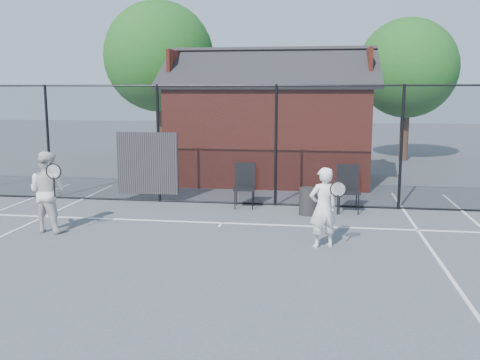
# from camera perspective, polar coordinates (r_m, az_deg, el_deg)

# --- Properties ---
(ground) EXTENTS (80.00, 80.00, 0.00)m
(ground) POSITION_cam_1_polar(r_m,az_deg,el_deg) (8.85, -5.48, -9.33)
(ground) COLOR #474B51
(ground) RESTS_ON ground
(court_lines) EXTENTS (11.02, 18.00, 0.01)m
(court_lines) POSITION_cam_1_polar(r_m,az_deg,el_deg) (7.65, -7.90, -12.43)
(court_lines) COLOR silver
(court_lines) RESTS_ON ground
(fence) EXTENTS (22.04, 3.00, 3.00)m
(fence) POSITION_cam_1_polar(r_m,az_deg,el_deg) (13.40, -1.73, 3.52)
(fence) COLOR black
(fence) RESTS_ON ground
(clubhouse) EXTENTS (6.50, 4.36, 4.19)m
(clubhouse) POSITION_cam_1_polar(r_m,az_deg,el_deg) (17.24, 3.26, 5.40)
(clubhouse) COLOR maroon
(clubhouse) RESTS_ON ground
(tree_left) EXTENTS (4.48, 4.48, 6.44)m
(tree_left) POSITION_cam_1_polar(r_m,az_deg,el_deg) (22.63, -8.63, 12.85)
(tree_left) COLOR #382516
(tree_left) RESTS_ON ground
(tree_right) EXTENTS (3.97, 3.97, 5.70)m
(tree_right) POSITION_cam_1_polar(r_m,az_deg,el_deg) (22.90, 17.43, 11.28)
(tree_right) COLOR #382516
(tree_right) RESTS_ON ground
(player_front) EXTENTS (0.71, 0.59, 1.49)m
(player_front) POSITION_cam_1_polar(r_m,az_deg,el_deg) (9.86, 8.87, -2.92)
(player_front) COLOR white
(player_front) RESTS_ON ground
(player_back) EXTENTS (0.94, 0.75, 1.65)m
(player_back) POSITION_cam_1_polar(r_m,az_deg,el_deg) (11.52, -19.85, -1.16)
(player_back) COLOR silver
(player_back) RESTS_ON ground
(chair_left) EXTENTS (0.54, 0.56, 1.07)m
(chair_left) POSITION_cam_1_polar(r_m,az_deg,el_deg) (13.05, 0.48, -0.69)
(chair_left) COLOR black
(chair_left) RESTS_ON ground
(chair_right) EXTENTS (0.55, 0.57, 1.10)m
(chair_right) POSITION_cam_1_polar(r_m,az_deg,el_deg) (12.81, 11.48, -1.02)
(chair_right) COLOR black
(chair_right) RESTS_ON ground
(waste_bin) EXTENTS (0.51, 0.51, 0.63)m
(waste_bin) POSITION_cam_1_polar(r_m,az_deg,el_deg) (12.49, 7.30, -2.27)
(waste_bin) COLOR black
(waste_bin) RESTS_ON ground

